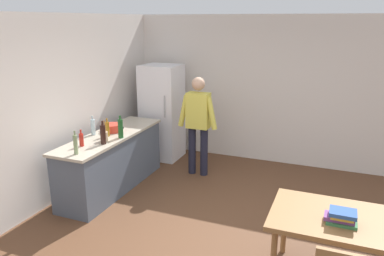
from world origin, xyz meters
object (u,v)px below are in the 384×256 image
at_px(refrigerator, 162,112).
at_px(bottle_water_clear, 93,127).
at_px(utensil_jar, 104,136).
at_px(bottle_wine_dark, 103,134).
at_px(bottle_vinegar_tall, 76,144).
at_px(cooking_pot, 113,128).
at_px(person, 198,120).
at_px(book_stack, 341,217).
at_px(bottle_sauce_red, 81,140).
at_px(bottle_wine_green, 121,128).
at_px(bottle_oil_amber, 107,129).
at_px(dining_table, 343,225).

bearing_deg(refrigerator, bottle_water_clear, -100.85).
relative_size(utensil_jar, bottle_wine_dark, 0.94).
distance_m(bottle_vinegar_tall, bottle_water_clear, 0.87).
relative_size(cooking_pot, bottle_water_clear, 1.33).
distance_m(person, book_stack, 3.25).
distance_m(refrigerator, person, 1.10).
bearing_deg(bottle_wine_dark, person, 59.40).
height_order(person, bottle_vinegar_tall, person).
xyz_separation_m(bottle_vinegar_tall, bottle_sauce_red, (-0.14, 0.30, -0.04)).
bearing_deg(utensil_jar, book_stack, -15.51).
bearing_deg(bottle_wine_green, bottle_water_clear, -176.95).
bearing_deg(cooking_pot, bottle_wine_dark, -68.66).
distance_m(cooking_pot, utensil_jar, 0.49).
height_order(bottle_wine_dark, book_stack, bottle_wine_dark).
xyz_separation_m(bottle_oil_amber, bottle_sauce_red, (-0.07, -0.53, -0.02)).
bearing_deg(cooking_pot, bottle_vinegar_tall, -82.58).
relative_size(bottle_water_clear, bottle_oil_amber, 1.07).
height_order(bottle_vinegar_tall, bottle_wine_green, bottle_wine_green).
relative_size(dining_table, cooking_pot, 3.50).
xyz_separation_m(refrigerator, bottle_sauce_red, (-0.15, -2.23, 0.10)).
distance_m(person, bottle_vinegar_tall, 2.19).
bearing_deg(bottle_oil_amber, person, 47.80).
height_order(bottle_water_clear, bottle_wine_green, bottle_wine_green).
height_order(refrigerator, dining_table, refrigerator).
xyz_separation_m(dining_table, bottle_wine_dark, (-3.22, 0.67, 0.37)).
distance_m(refrigerator, bottle_sauce_red, 2.23).
distance_m(cooking_pot, bottle_sauce_red, 0.77).
bearing_deg(utensil_jar, bottle_water_clear, 148.94).
bearing_deg(person, bottle_oil_amber, -132.20).
height_order(bottle_water_clear, bottle_oil_amber, bottle_water_clear).
bearing_deg(book_stack, bottle_vinegar_tall, 174.79).
bearing_deg(bottle_water_clear, bottle_sauce_red, -71.07).
bearing_deg(bottle_sauce_red, utensil_jar, 62.24).
bearing_deg(bottle_water_clear, dining_table, -15.23).
bearing_deg(bottle_oil_amber, bottle_water_clear, -175.55).
relative_size(dining_table, book_stack, 4.69).
distance_m(utensil_jar, bottle_wine_dark, 0.15).
xyz_separation_m(person, utensil_jar, (-0.94, -1.36, 0.00)).
height_order(cooking_pot, bottle_wine_green, bottle_wine_green).
distance_m(bottle_water_clear, bottle_wine_dark, 0.52).
bearing_deg(bottle_wine_green, book_stack, -19.95).
relative_size(refrigerator, bottle_water_clear, 6.00).
bearing_deg(dining_table, cooking_pot, 160.12).
bearing_deg(dining_table, bottle_oil_amber, 163.43).
height_order(utensil_jar, bottle_wine_green, bottle_wine_green).
relative_size(dining_table, utensil_jar, 4.37).
bearing_deg(refrigerator, person, -30.23).
distance_m(bottle_wine_green, bottle_wine_dark, 0.35).
xyz_separation_m(dining_table, utensil_jar, (-3.29, 0.78, 0.31)).
bearing_deg(book_stack, bottle_water_clear, 162.88).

